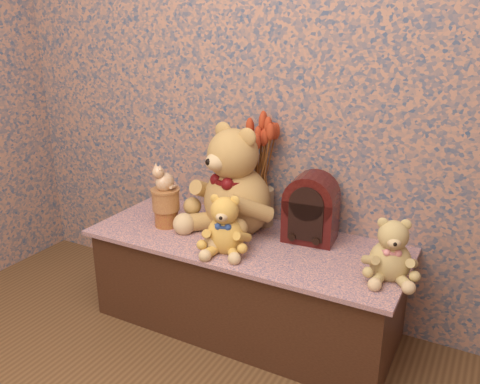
{
  "coord_description": "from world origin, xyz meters",
  "views": [
    {
      "loc": [
        0.95,
        -0.59,
        1.39
      ],
      "look_at": [
        0.0,
        1.17,
        0.69
      ],
      "focal_mm": 37.26,
      "sensor_mm": 36.0,
      "label": 1
    }
  ],
  "objects_px": {
    "teddy_small": "(392,246)",
    "ceramic_vase": "(262,207)",
    "teddy_large": "(237,174)",
    "teddy_medium": "(225,221)",
    "biscuit_tin_lower": "(167,218)",
    "cathedral_radio": "(311,207)",
    "cat_figurine": "(164,176)"
  },
  "relations": [
    {
      "from": "teddy_small",
      "to": "cat_figurine",
      "type": "relative_size",
      "value": 1.97
    },
    {
      "from": "teddy_small",
      "to": "cat_figurine",
      "type": "distance_m",
      "value": 1.06
    },
    {
      "from": "teddy_large",
      "to": "cat_figurine",
      "type": "distance_m",
      "value": 0.34
    },
    {
      "from": "ceramic_vase",
      "to": "biscuit_tin_lower",
      "type": "distance_m",
      "value": 0.46
    },
    {
      "from": "teddy_medium",
      "to": "cathedral_radio",
      "type": "xyz_separation_m",
      "value": [
        0.28,
        0.27,
        0.02
      ]
    },
    {
      "from": "ceramic_vase",
      "to": "teddy_medium",
      "type": "bearing_deg",
      "value": -92.23
    },
    {
      "from": "teddy_medium",
      "to": "biscuit_tin_lower",
      "type": "distance_m",
      "value": 0.41
    },
    {
      "from": "teddy_small",
      "to": "biscuit_tin_lower",
      "type": "bearing_deg",
      "value": 162.11
    },
    {
      "from": "cat_figurine",
      "to": "biscuit_tin_lower",
      "type": "bearing_deg",
      "value": 0.0
    },
    {
      "from": "ceramic_vase",
      "to": "teddy_small",
      "type": "bearing_deg",
      "value": -19.78
    },
    {
      "from": "teddy_small",
      "to": "biscuit_tin_lower",
      "type": "xyz_separation_m",
      "value": [
        -1.05,
        0.0,
        -0.09
      ]
    },
    {
      "from": "cathedral_radio",
      "to": "ceramic_vase",
      "type": "height_order",
      "value": "cathedral_radio"
    },
    {
      "from": "cathedral_radio",
      "to": "cat_figurine",
      "type": "xyz_separation_m",
      "value": [
        -0.66,
        -0.18,
        0.09
      ]
    },
    {
      "from": "cathedral_radio",
      "to": "ceramic_vase",
      "type": "bearing_deg",
      "value": 162.71
    },
    {
      "from": "teddy_medium",
      "to": "biscuit_tin_lower",
      "type": "relative_size",
      "value": 2.42
    },
    {
      "from": "cathedral_radio",
      "to": "teddy_small",
      "type": "bearing_deg",
      "value": -30.15
    },
    {
      "from": "teddy_small",
      "to": "ceramic_vase",
      "type": "height_order",
      "value": "teddy_small"
    },
    {
      "from": "teddy_medium",
      "to": "cathedral_radio",
      "type": "relative_size",
      "value": 0.88
    },
    {
      "from": "teddy_medium",
      "to": "cat_figurine",
      "type": "distance_m",
      "value": 0.41
    },
    {
      "from": "teddy_large",
      "to": "teddy_medium",
      "type": "bearing_deg",
      "value": -51.58
    },
    {
      "from": "teddy_small",
      "to": "ceramic_vase",
      "type": "relative_size",
      "value": 1.46
    },
    {
      "from": "teddy_large",
      "to": "teddy_medium",
      "type": "xyz_separation_m",
      "value": [
        0.07,
        -0.23,
        -0.13
      ]
    },
    {
      "from": "teddy_large",
      "to": "teddy_medium",
      "type": "distance_m",
      "value": 0.27
    },
    {
      "from": "teddy_small",
      "to": "biscuit_tin_lower",
      "type": "distance_m",
      "value": 1.05
    },
    {
      "from": "cathedral_radio",
      "to": "cat_figurine",
      "type": "height_order",
      "value": "cat_figurine"
    },
    {
      "from": "teddy_large",
      "to": "cathedral_radio",
      "type": "bearing_deg",
      "value": 29.74
    },
    {
      "from": "teddy_large",
      "to": "teddy_medium",
      "type": "relative_size",
      "value": 1.96
    },
    {
      "from": "cathedral_radio",
      "to": "ceramic_vase",
      "type": "xyz_separation_m",
      "value": [
        -0.26,
        0.06,
        -0.06
      ]
    },
    {
      "from": "teddy_medium",
      "to": "cathedral_radio",
      "type": "bearing_deg",
      "value": 28.01
    },
    {
      "from": "teddy_medium",
      "to": "biscuit_tin_lower",
      "type": "xyz_separation_m",
      "value": [
        -0.38,
        0.1,
        -0.1
      ]
    },
    {
      "from": "teddy_small",
      "to": "ceramic_vase",
      "type": "distance_m",
      "value": 0.7
    },
    {
      "from": "cat_figurine",
      "to": "ceramic_vase",
      "type": "bearing_deg",
      "value": 49.84
    }
  ]
}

